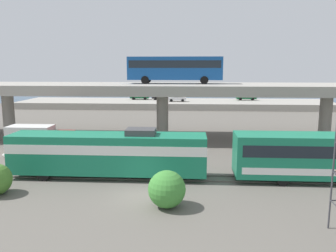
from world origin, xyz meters
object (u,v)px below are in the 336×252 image
at_px(train_locomotive, 99,152).
at_px(parked_car_3, 177,98).
at_px(service_truck_west, 39,139).
at_px(parked_car_0, 139,96).
at_px(parked_car_1, 246,97).
at_px(parked_car_2, 162,96).
at_px(transit_bus_on_overpass, 175,67).

xyz_separation_m(train_locomotive, parked_car_3, (4.77, 49.39, 0.00)).
relative_size(service_truck_west, parked_car_0, 1.54).
bearing_deg(service_truck_west, parked_car_0, 85.08).
bearing_deg(parked_car_0, service_truck_west, -94.92).
xyz_separation_m(train_locomotive, parked_car_0, (-4.36, 53.44, 0.01)).
xyz_separation_m(parked_car_1, parked_car_2, (-19.74, -0.29, 0.00)).
bearing_deg(parked_car_3, service_truck_west, 72.73).
bearing_deg(transit_bus_on_overpass, parked_car_2, -82.79).
distance_m(parked_car_1, parked_car_2, 19.75).
xyz_separation_m(train_locomotive, parked_car_2, (1.04, 53.23, 0.01)).
bearing_deg(parked_car_2, transit_bus_on_overpass, 97.21).
bearing_deg(service_truck_west, transit_bus_on_overpass, 35.10).
bearing_deg(parked_car_2, service_truck_west, 78.48).
bearing_deg(transit_bus_on_overpass, parked_car_1, -112.55).
height_order(train_locomotive, transit_bus_on_overpass, transit_bus_on_overpass).
height_order(parked_car_0, parked_car_2, same).
height_order(train_locomotive, parked_car_2, train_locomotive).
bearing_deg(parked_car_1, parked_car_0, 0.18).
bearing_deg(service_truck_west, parked_car_2, 78.48).
distance_m(parked_car_0, parked_car_1, 25.15).
xyz_separation_m(train_locomotive, parked_car_1, (20.79, 53.52, 0.01)).
xyz_separation_m(transit_bus_on_overpass, parked_car_1, (15.16, 36.51, -6.89)).
height_order(transit_bus_on_overpass, parked_car_2, transit_bus_on_overpass).
distance_m(parked_car_1, parked_car_3, 16.54).
relative_size(parked_car_0, parked_car_2, 0.95).
xyz_separation_m(parked_car_0, parked_car_1, (25.15, 0.08, 0.00)).
xyz_separation_m(service_truck_west, parked_car_3, (13.12, 42.20, 0.56)).
bearing_deg(train_locomotive, service_truck_west, -40.78).
bearing_deg(parked_car_0, transit_bus_on_overpass, -74.67).
xyz_separation_m(service_truck_west, parked_car_0, (3.98, 46.25, 0.56)).
bearing_deg(parked_car_1, parked_car_2, 0.84).
distance_m(transit_bus_on_overpass, parked_car_2, 37.15).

